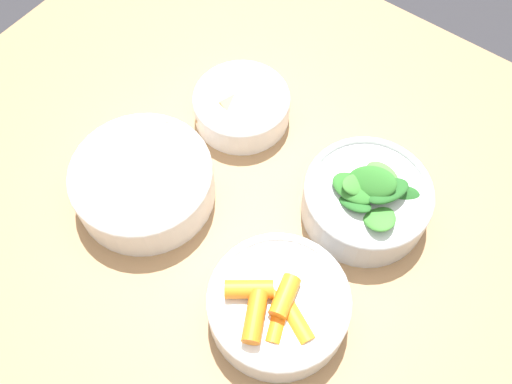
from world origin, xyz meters
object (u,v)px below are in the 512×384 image
object	(u,v)px
bowl_carrots	(278,305)
bowl_beans_hotdog	(144,183)
bowl_cookies	(241,106)
bowl_greens	(367,199)

from	to	relation	value
bowl_carrots	bowl_beans_hotdog	size ratio (longest dim) A/B	0.90
bowl_carrots	bowl_cookies	bearing A→B (deg)	-44.24
bowl_carrots	bowl_greens	bearing A→B (deg)	-93.09
bowl_beans_hotdog	bowl_cookies	bearing A→B (deg)	-97.57
bowl_beans_hotdog	bowl_cookies	world-z (taller)	bowl_beans_hotdog
bowl_carrots	bowl_cookies	xyz separation A→B (m)	(0.20, -0.20, -0.00)
bowl_cookies	bowl_carrots	bearing A→B (deg)	135.76
bowl_beans_hotdog	bowl_carrots	bearing A→B (deg)	172.99
bowl_greens	bowl_beans_hotdog	xyz separation A→B (m)	(0.24, 0.14, -0.00)
bowl_greens	bowl_cookies	xyz separation A→B (m)	(0.21, -0.03, -0.01)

